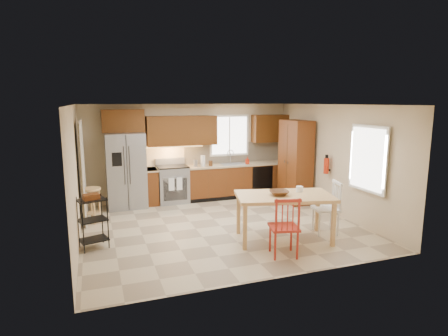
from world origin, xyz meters
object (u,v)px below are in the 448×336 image
table_bowl (279,195)px  bar_stool (93,205)px  utility_cart (93,223)px  dining_table (284,218)px  chair_white (326,208)px  chair_red (284,226)px  table_jar (300,190)px  range_stove (173,185)px  pantry (295,162)px  refrigerator (126,171)px  soap_bottle (247,160)px  fire_extinguisher (326,166)px

table_bowl → bar_stool: size_ratio=0.47×
utility_cart → dining_table: bearing=-28.6°
chair_white → chair_red: bearing=131.9°
chair_white → table_bowl: bearing=106.4°
table_bowl → table_jar: (0.49, 0.11, 0.03)m
range_stove → chair_white: (2.36, -3.26, 0.05)m
pantry → utility_cart: pantry is taller
chair_white → utility_cart: 4.37m
dining_table → pantry: bearing=69.6°
dining_table → chair_white: (0.95, 0.05, 0.09)m
refrigerator → utility_cart: 2.66m
soap_bottle → pantry: size_ratio=0.09×
refrigerator → table_bowl: size_ratio=5.13×
range_stove → soap_bottle: 2.10m
soap_bottle → dining_table: soap_bottle is taller
dining_table → table_jar: 0.62m
table_bowl → soap_bottle: bearing=77.2°
chair_red → table_jar: bearing=59.7°
range_stove → dining_table: 3.60m
bar_stool → chair_white: bearing=-26.4°
soap_bottle → chair_red: soap_bottle is taller
pantry → chair_white: pantry is taller
pantry → fire_extinguisher: 1.07m
table_bowl → fire_extinguisher: bearing=34.2°
soap_bottle → pantry: pantry is taller
fire_extinguisher → table_bowl: size_ratio=1.02×
utility_cart → fire_extinguisher: bearing=-10.1°
bar_stool → chair_red: bearing=-43.3°
refrigerator → table_jar: refrigerator is taller
chair_red → chair_white: size_ratio=1.00×
fire_extinguisher → table_jar: fire_extinguisher is taller
range_stove → table_bowl: size_ratio=2.60×
fire_extinguisher → utility_cart: (-5.13, -0.52, -0.64)m
chair_red → table_bowl: 0.78m
chair_red → soap_bottle: bearing=89.6°
utility_cart → bar_stool: bearing=74.1°
pantry → bar_stool: pantry is taller
table_jar → bar_stool: (-3.74, 2.14, -0.52)m
pantry → utility_cart: (-4.93, -1.57, -0.59)m
refrigerator → table_jar: 4.30m
refrigerator → bar_stool: size_ratio=2.40×
pantry → table_jar: 2.52m
pantry → fire_extinguisher: size_ratio=5.83×
chair_white → pantry: bearing=-1.6°
dining_table → table_jar: bearing=29.6°
utility_cart → range_stove: bearing=36.8°
table_bowl → utility_cart: bearing=166.9°
chair_red → bar_stool: bearing=149.7°
soap_bottle → utility_cart: bearing=-148.2°
refrigerator → utility_cart: (-0.80, -2.49, -0.45)m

